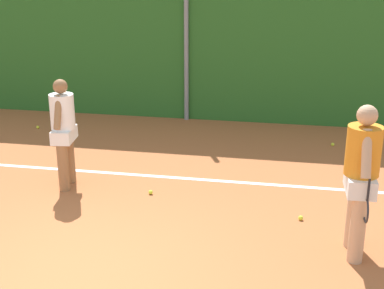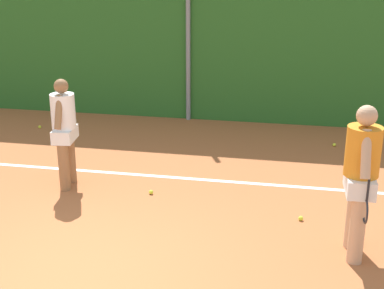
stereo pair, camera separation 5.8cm
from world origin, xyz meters
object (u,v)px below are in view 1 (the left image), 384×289
object	(u,v)px
player_foreground_near	(361,174)
player_midcourt	(64,128)
tennis_ball_5	(151,192)
tennis_ball_0	(38,127)
tennis_ball_2	(333,144)
tennis_ball_4	(301,218)

from	to	relation	value
player_foreground_near	player_midcourt	size ratio (longest dim) A/B	1.09
player_midcourt	tennis_ball_5	bearing A→B (deg)	-99.99
tennis_ball_0	tennis_ball_5	bearing A→B (deg)	-41.30
tennis_ball_0	tennis_ball_5	xyz separation A→B (m)	(3.27, -2.87, 0.00)
player_foreground_near	tennis_ball_5	xyz separation A→B (m)	(-2.93, 1.26, -1.04)
tennis_ball_0	tennis_ball_2	distance (m)	6.18
player_midcourt	tennis_ball_0	xyz separation A→B (m)	(-1.87, 2.80, -0.95)
tennis_ball_2	tennis_ball_4	world-z (taller)	same
tennis_ball_4	tennis_ball_5	bearing A→B (deg)	168.57
player_midcourt	tennis_ball_5	xyz separation A→B (m)	(1.40, -0.07, -0.95)
tennis_ball_5	player_midcourt	bearing A→B (deg)	176.93
player_foreground_near	tennis_ball_2	world-z (taller)	player_foreground_near
player_foreground_near	player_midcourt	bearing A→B (deg)	-108.59
player_midcourt	tennis_ball_0	bearing A→B (deg)	26.88
tennis_ball_0	tennis_ball_5	world-z (taller)	same
player_foreground_near	tennis_ball_5	size ratio (longest dim) A/B	28.90
player_foreground_near	player_midcourt	distance (m)	4.53
tennis_ball_2	player_midcourt	bearing A→B (deg)	-146.92
player_foreground_near	tennis_ball_4	distance (m)	1.46
tennis_ball_4	tennis_ball_2	bearing A→B (deg)	79.55
tennis_ball_2	tennis_ball_4	distance (m)	3.40
tennis_ball_5	player_foreground_near	bearing A→B (deg)	-23.33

